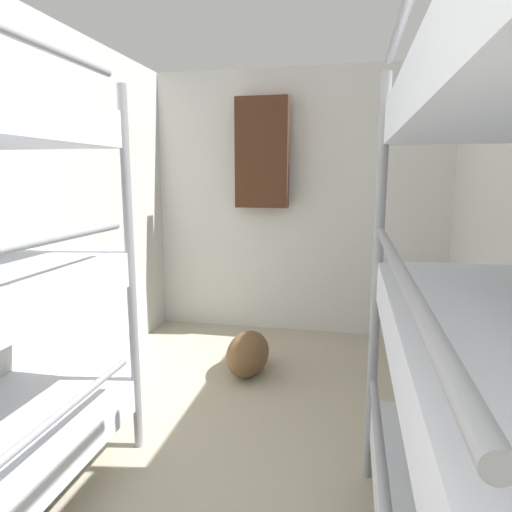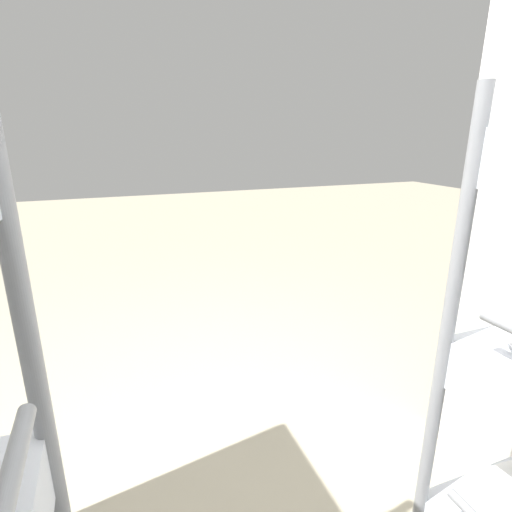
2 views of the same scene
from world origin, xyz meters
The scene contains 3 objects.
wall_back centered at (0.00, 4.29, 1.13)m, with size 2.62×0.06×2.25m.
duffel_bag centered at (-0.22, 3.28, 0.14)m, with size 0.29×0.50×0.29m.
hanging_coat centered at (-0.29, 4.14, 1.55)m, with size 0.44×0.12×0.90m.
Camera 1 is at (0.45, 0.34, 1.37)m, focal length 32.00 mm.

